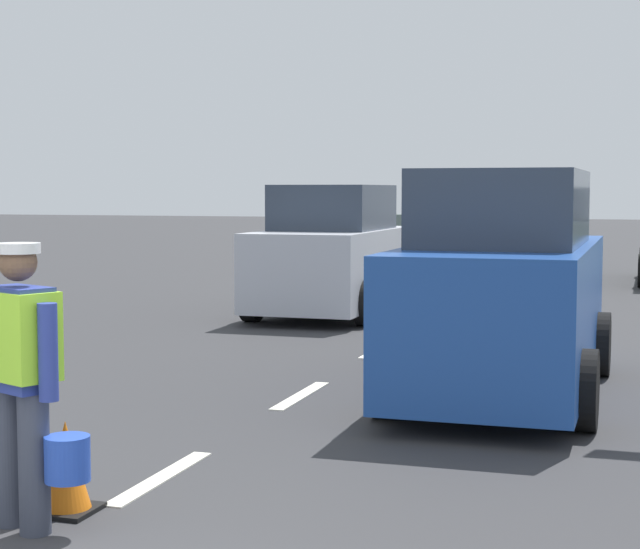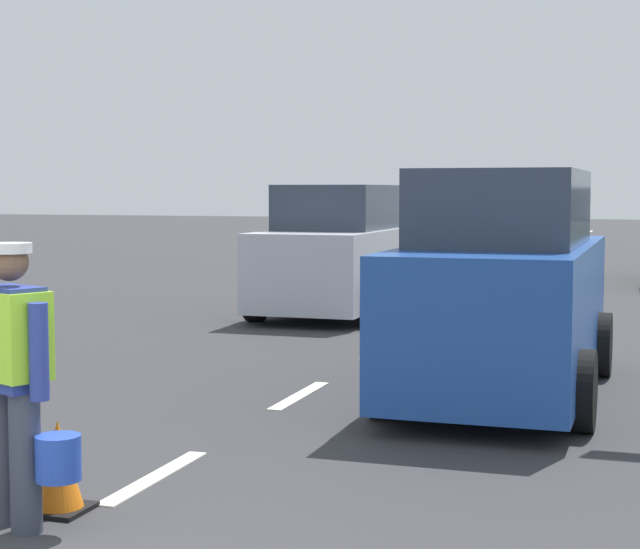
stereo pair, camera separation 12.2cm
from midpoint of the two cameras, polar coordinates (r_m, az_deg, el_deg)
ground_plane at (r=24.93m, az=10.74°, el=0.02°), size 96.00×96.00×0.00m
lane_center_line at (r=29.09m, az=11.82°, el=0.66°), size 0.14×46.40×0.01m
road_worker at (r=6.28m, az=-15.75°, el=-5.09°), size 0.76×0.44×1.67m
traffic_cone_near at (r=6.68m, az=-13.57°, el=-10.16°), size 0.36×0.36×0.57m
car_outgoing_ahead at (r=10.13m, az=10.33°, el=-0.93°), size 1.89×4.34×2.16m
car_oncoming_lead at (r=16.50m, az=1.12°, el=1.09°), size 1.98×3.93×2.05m
car_oncoming_second at (r=25.23m, az=7.54°, el=2.36°), size 2.02×4.06×2.12m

